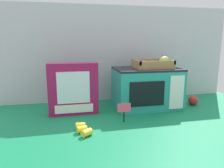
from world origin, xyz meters
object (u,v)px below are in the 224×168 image
(food_groups_crate, at_px, (155,64))
(cookie_set_box, at_px, (73,89))
(loose_toy_banana, at_px, (83,129))
(loose_toy_apple, at_px, (193,100))
(toy_microwave, at_px, (147,88))
(price_sign, at_px, (124,110))

(food_groups_crate, bearing_deg, cookie_set_box, -175.20)
(cookie_set_box, relative_size, loose_toy_banana, 2.29)
(cookie_set_box, height_order, loose_toy_apple, cookie_set_box)
(food_groups_crate, distance_m, cookie_set_box, 0.53)
(toy_microwave, relative_size, loose_toy_banana, 3.11)
(price_sign, relative_size, loose_toy_apple, 1.58)
(toy_microwave, height_order, food_groups_crate, food_groups_crate)
(food_groups_crate, xyz_separation_m, loose_toy_apple, (0.26, -0.03, -0.24))
(food_groups_crate, xyz_separation_m, loose_toy_banana, (-0.48, -0.31, -0.26))
(toy_microwave, xyz_separation_m, price_sign, (-0.21, -0.23, -0.06))
(food_groups_crate, bearing_deg, toy_microwave, 177.98)
(loose_toy_banana, distance_m, loose_toy_apple, 0.79)
(food_groups_crate, bearing_deg, loose_toy_apple, -5.74)
(food_groups_crate, bearing_deg, price_sign, -139.29)
(loose_toy_banana, bearing_deg, cookie_set_box, 96.33)
(price_sign, xyz_separation_m, loose_toy_banana, (-0.22, -0.08, -0.05))
(toy_microwave, xyz_separation_m, food_groups_crate, (0.05, -0.00, 0.15))
(loose_toy_banana, height_order, loose_toy_apple, loose_toy_apple)
(price_sign, distance_m, loose_toy_banana, 0.24)
(toy_microwave, distance_m, price_sign, 0.31)
(cookie_set_box, distance_m, price_sign, 0.32)
(toy_microwave, relative_size, cookie_set_box, 1.36)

